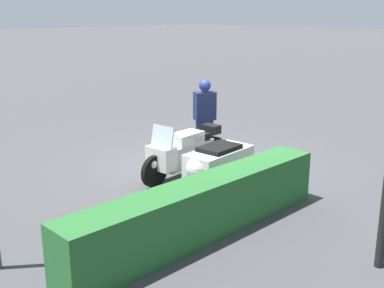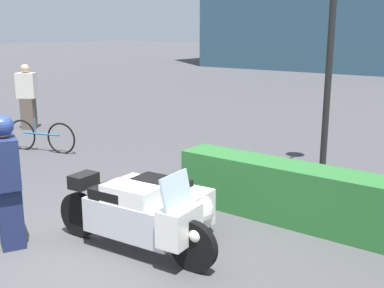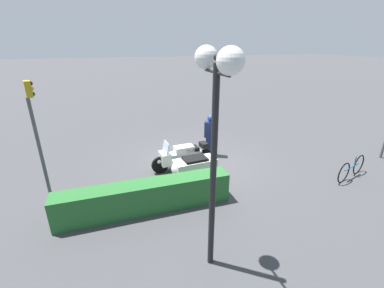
% 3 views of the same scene
% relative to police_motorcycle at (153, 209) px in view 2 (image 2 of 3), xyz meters
% --- Properties ---
extents(ground_plane, '(160.00, 160.00, 0.00)m').
position_rel_police_motorcycle_xyz_m(ground_plane, '(-0.63, -0.68, -0.45)').
color(ground_plane, '#424244').
extents(police_motorcycle, '(2.44, 1.37, 1.14)m').
position_rel_police_motorcycle_xyz_m(police_motorcycle, '(0.00, 0.00, 0.00)').
color(police_motorcycle, black).
rests_on(police_motorcycle, ground).
extents(officer_rider, '(0.55, 0.47, 1.74)m').
position_rel_police_motorcycle_xyz_m(officer_rider, '(-1.36, -1.23, 0.46)').
color(officer_rider, '#192347').
rests_on(officer_rider, ground).
extents(hedge_bush_curbside, '(4.73, 0.62, 0.86)m').
position_rel_police_motorcycle_xyz_m(hedge_bush_curbside, '(1.73, 1.72, -0.03)').
color(hedge_bush_curbside, '#28662D').
rests_on(hedge_bush_curbside, ground).
extents(pedestrian_bystander, '(0.60, 0.54, 1.82)m').
position_rel_police_motorcycle_xyz_m(pedestrian_bystander, '(-7.70, 3.42, 0.46)').
color(pedestrian_bystander, brown).
rests_on(pedestrian_bystander, ground).
extents(bicycle_parked, '(1.73, 0.58, 0.78)m').
position_rel_police_motorcycle_xyz_m(bicycle_parked, '(-5.26, 2.07, -0.10)').
color(bicycle_parked, black).
rests_on(bicycle_parked, ground).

